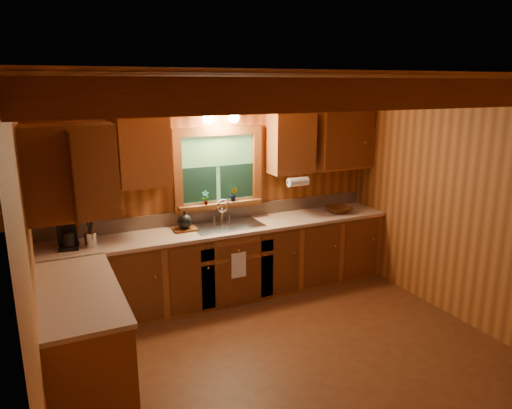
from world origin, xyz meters
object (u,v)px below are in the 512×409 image
at_px(coffee_maker, 67,232).
at_px(cutting_board, 185,229).
at_px(sink, 227,229).
at_px(wicker_basket, 339,210).

xyz_separation_m(coffee_maker, cutting_board, (1.26, 0.04, -0.16)).
bearing_deg(coffee_maker, sink, 6.86).
bearing_deg(sink, cutting_board, 175.10).
relative_size(sink, wicker_basket, 2.53).
bearing_deg(sink, coffee_maker, 179.84).
distance_m(sink, wicker_basket, 1.55).
height_order(coffee_maker, wicker_basket, coffee_maker).
xyz_separation_m(coffee_maker, wicker_basket, (3.32, -0.07, -0.13)).
bearing_deg(cutting_board, wicker_basket, -2.07).
relative_size(coffee_maker, cutting_board, 1.28).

